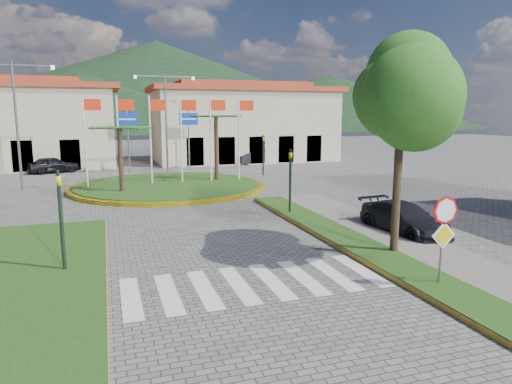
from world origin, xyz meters
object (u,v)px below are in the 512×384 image
object	(u,v)px
car_dark_b	(252,158)
car_side_right	(404,218)
roundabout_island	(169,186)
car_dark_a	(53,165)
deciduous_tree	(401,104)
stop_sign	(444,227)

from	to	relation	value
car_dark_b	car_side_right	bearing A→B (deg)	152.27
roundabout_island	car_dark_a	size ratio (longest dim) A/B	3.18
car_dark_a	deciduous_tree	bearing A→B (deg)	-173.01
stop_sign	car_dark_a	distance (m)	33.58
roundabout_island	car_side_right	distance (m)	16.49
car_dark_a	car_side_right	size ratio (longest dim) A/B	0.92
car_dark_a	car_side_right	bearing A→B (deg)	-167.33
car_dark_a	car_side_right	distance (m)	29.96
car_dark_b	car_side_right	distance (m)	27.02
stop_sign	car_dark_a	size ratio (longest dim) A/B	0.66
roundabout_island	deciduous_tree	distance (m)	18.55
car_side_right	roundabout_island	bearing A→B (deg)	112.56
roundabout_island	deciduous_tree	world-z (taller)	deciduous_tree
roundabout_island	car_dark_b	xyz separation A→B (m)	(9.71, 12.33, 0.42)
stop_sign	car_side_right	xyz separation A→B (m)	(2.74, 5.43, -1.16)
stop_sign	car_dark_b	xyz separation A→B (m)	(4.81, 32.37, -1.20)
roundabout_island	deciduous_tree	bearing A→B (deg)	-72.09
car_dark_a	car_dark_b	size ratio (longest dim) A/B	1.11
deciduous_tree	stop_sign	bearing A→B (deg)	-101.18
deciduous_tree	car_dark_b	distance (m)	29.98
stop_sign	car_dark_b	bearing A→B (deg)	81.54
stop_sign	car_dark_a	world-z (taller)	stop_sign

